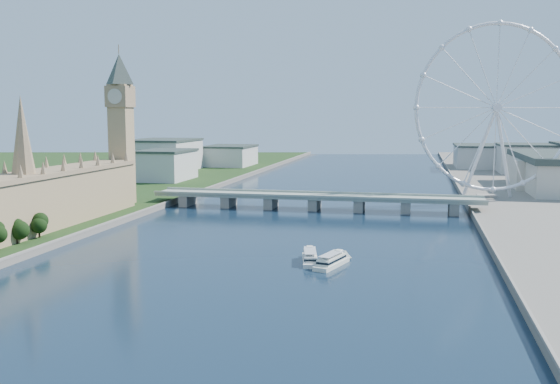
% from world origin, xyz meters
% --- Properties ---
extents(parliament_range, '(24.00, 200.00, 70.00)m').
position_xyz_m(parliament_range, '(-128.00, 170.00, 18.48)').
color(parliament_range, tan).
rests_on(parliament_range, ground).
extents(big_ben, '(20.02, 20.02, 110.00)m').
position_xyz_m(big_ben, '(-128.00, 278.00, 66.57)').
color(big_ben, tan).
rests_on(big_ben, ground).
extents(westminster_bridge, '(220.00, 22.00, 9.50)m').
position_xyz_m(westminster_bridge, '(0.00, 300.00, 6.63)').
color(westminster_bridge, gray).
rests_on(westminster_bridge, ground).
extents(london_eye, '(113.60, 39.12, 124.30)m').
position_xyz_m(london_eye, '(119.98, 355.08, 67.52)').
color(london_eye, silver).
rests_on(london_eye, ground).
extents(county_hall, '(54.00, 144.00, 35.00)m').
position_xyz_m(county_hall, '(175.00, 430.00, 0.00)').
color(county_hall, beige).
rests_on(county_hall, ground).
extents(city_skyline, '(505.00, 280.00, 32.00)m').
position_xyz_m(city_skyline, '(39.22, 560.08, 16.96)').
color(city_skyline, beige).
rests_on(city_skyline, ground).
extents(tour_boat_near, '(11.64, 27.14, 5.79)m').
position_xyz_m(tour_boat_near, '(22.38, 149.95, 0.00)').
color(tour_boat_near, white).
rests_on(tour_boat_near, ground).
extents(tour_boat_far, '(14.21, 27.37, 5.84)m').
position_xyz_m(tour_boat_far, '(32.29, 145.14, 0.00)').
color(tour_boat_far, silver).
rests_on(tour_boat_far, ground).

